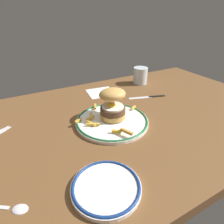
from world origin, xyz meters
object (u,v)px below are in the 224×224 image
at_px(dinner_plate, 112,121).
at_px(spoon, 13,208).
at_px(burger, 113,103).
at_px(side_plate, 106,187).
at_px(knife, 150,97).
at_px(napkin, 101,92).
at_px(water_glass, 140,77).

relative_size(dinner_plate, spoon, 2.26).
bearing_deg(dinner_plate, burger, 57.00).
height_order(side_plate, spoon, side_plate).
distance_m(side_plate, knife, 0.57).
xyz_separation_m(burger, napkin, (0.07, 0.25, -0.07)).
bearing_deg(knife, water_glass, 69.21).
relative_size(dinner_plate, water_glass, 2.99).
relative_size(dinner_plate, napkin, 2.08).
bearing_deg(water_glass, side_plate, -132.15).
relative_size(water_glass, side_plate, 0.54).
bearing_deg(water_glass, knife, -110.79).
bearing_deg(napkin, burger, -106.04).
height_order(side_plate, napkin, side_plate).
relative_size(burger, knife, 0.71).
relative_size(side_plate, spoon, 1.41).
distance_m(water_glass, side_plate, 0.74).
relative_size(side_plate, knife, 0.96).
distance_m(dinner_plate, knife, 0.30).
distance_m(side_plate, spoon, 0.21).
height_order(water_glass, side_plate, water_glass).
distance_m(burger, water_glass, 0.42).
bearing_deg(spoon, burger, 31.43).
bearing_deg(dinner_plate, spoon, -150.18).
distance_m(water_glass, napkin, 0.26).
height_order(dinner_plate, knife, dinner_plate).
height_order(water_glass, spoon, water_glass).
bearing_deg(napkin, dinner_plate, -107.57).
relative_size(dinner_plate, knife, 1.54).
xyz_separation_m(knife, spoon, (-0.63, -0.32, 0.00)).
distance_m(burger, side_plate, 0.33).
bearing_deg(knife, napkin, 138.75).
relative_size(burger, napkin, 0.96).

